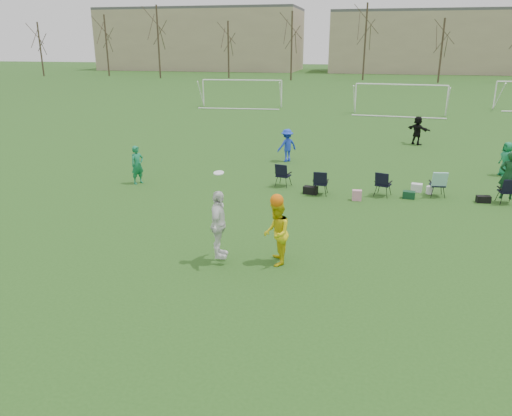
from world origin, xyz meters
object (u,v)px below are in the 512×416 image
(fielder_green_near, at_px, (137,165))
(center_contest, at_px, (250,228))
(fielder_black, at_px, (417,130))
(fielder_green_far, at_px, (506,159))
(fielder_blue, at_px, (287,145))
(goal_mid, at_px, (401,91))
(goal_left, at_px, (242,85))

(fielder_green_near, bearing_deg, center_contest, -105.75)
(fielder_black, bearing_deg, fielder_green_far, 158.74)
(fielder_green_far, relative_size, center_contest, 0.60)
(fielder_blue, distance_m, goal_mid, 20.18)
(center_contest, bearing_deg, goal_left, 104.85)
(fielder_black, xyz_separation_m, goal_left, (-14.46, 15.14, 1.10))
(fielder_green_near, bearing_deg, fielder_green_far, -41.93)
(fielder_green_far, bearing_deg, fielder_blue, -111.71)
(fielder_blue, height_order, goal_left, goal_left)
(fielder_black, bearing_deg, fielder_blue, 84.20)
(fielder_black, height_order, center_contest, center_contest)
(fielder_black, height_order, goal_left, goal_left)
(fielder_blue, distance_m, fielder_green_far, 10.00)
(fielder_blue, relative_size, goal_mid, 0.22)
(fielder_black, distance_m, goal_left, 20.96)
(goal_left, bearing_deg, fielder_green_far, -55.72)
(fielder_green_far, bearing_deg, fielder_green_near, -90.72)
(fielder_blue, relative_size, fielder_green_far, 1.07)
(center_contest, bearing_deg, fielder_green_near, 133.88)
(center_contest, distance_m, goal_mid, 31.84)
(center_contest, bearing_deg, fielder_black, 72.98)
(fielder_green_far, bearing_deg, center_contest, -55.82)
(fielder_blue, distance_m, goal_left, 22.59)
(fielder_green_near, height_order, fielder_black, fielder_black)
(fielder_green_far, height_order, goal_mid, goal_mid)
(center_contest, xyz_separation_m, goal_mid, (5.14, 31.41, 0.92))
(fielder_blue, bearing_deg, fielder_green_far, 134.35)
(fielder_green_near, distance_m, fielder_black, 16.70)
(goal_mid, bearing_deg, goal_left, 175.87)
(fielder_green_near, height_order, center_contest, center_contest)
(center_contest, bearing_deg, fielder_green_far, 52.61)
(goal_left, xyz_separation_m, goal_mid, (14.00, -2.00, 0.00))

